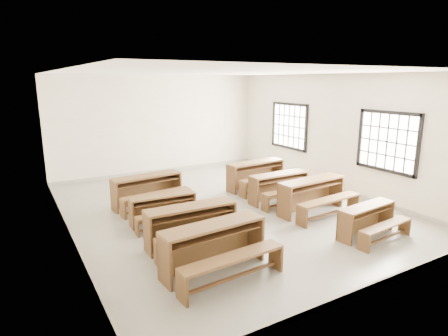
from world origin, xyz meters
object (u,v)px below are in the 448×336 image
desk_set_1 (192,223)px  desk_set_6 (280,185)px  desk_set_2 (164,207)px  desk_set_0 (215,245)px  desk_set_7 (257,173)px  desk_set_4 (368,218)px  desk_set_5 (313,193)px  desk_set_3 (148,188)px

desk_set_1 → desk_set_6: 3.31m
desk_set_2 → desk_set_6: (3.11, -0.06, 0.06)m
desk_set_0 → desk_set_7: desk_set_0 is taller
desk_set_1 → desk_set_2: size_ratio=1.20×
desk_set_0 → desk_set_4: 3.32m
desk_set_6 → desk_set_5: bearing=-81.9°
desk_set_2 → desk_set_3: bearing=88.4°
desk_set_6 → desk_set_7: (0.15, 1.24, 0.03)m
desk_set_1 → desk_set_6: (3.06, 1.26, -0.03)m
desk_set_1 → desk_set_7: desk_set_7 is taller
desk_set_3 → desk_set_5: size_ratio=0.98×
desk_set_0 → desk_set_6: (3.16, 2.32, -0.04)m
desk_set_5 → desk_set_6: size_ratio=1.12×
desk_set_3 → desk_set_4: 5.06m
desk_set_0 → desk_set_1: size_ratio=1.05×
desk_set_1 → desk_set_4: (3.20, -1.33, -0.08)m
desk_set_1 → desk_set_2: (-0.05, 1.32, -0.08)m
desk_set_1 → desk_set_7: bearing=39.4°
desk_set_3 → desk_set_5: (3.16, -2.39, 0.01)m
desk_set_3 → desk_set_7: desk_set_7 is taller
desk_set_1 → desk_set_5: 3.22m
desk_set_1 → desk_set_6: desk_set_1 is taller
desk_set_5 → desk_set_7: size_ratio=1.01×
desk_set_1 → desk_set_2: 1.33m
desk_set_4 → desk_set_1: bearing=152.1°
desk_set_0 → desk_set_1: 1.06m
desk_set_0 → desk_set_1: (0.10, 1.05, -0.01)m
desk_set_2 → desk_set_5: 3.44m
desk_set_0 → desk_set_6: 3.92m
desk_set_1 → desk_set_4: 3.47m
desk_set_0 → desk_set_4: desk_set_0 is taller
desk_set_4 → desk_set_2: bearing=135.5°
desk_set_7 → desk_set_4: bearing=-94.2°
desk_set_6 → desk_set_3: bearing=155.4°
desk_set_0 → desk_set_2: (0.05, 2.38, -0.09)m
desk_set_6 → desk_set_0: bearing=-144.1°
desk_set_0 → desk_set_4: size_ratio=1.26×
desk_set_2 → desk_set_4: (3.25, -2.66, -0.00)m
desk_set_1 → desk_set_6: bearing=23.9°
desk_set_2 → desk_set_7: 3.47m
desk_set_0 → desk_set_5: desk_set_0 is taller
desk_set_2 → desk_set_0: bearing=-88.1°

